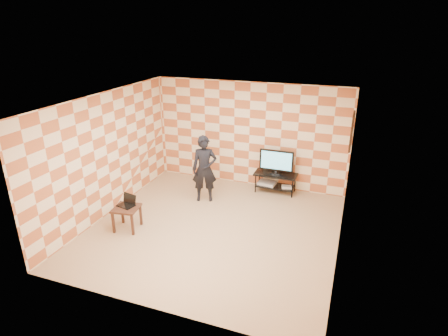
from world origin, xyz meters
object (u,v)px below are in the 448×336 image
at_px(tv, 276,161).
at_px(person, 205,169).
at_px(tv_stand, 275,179).
at_px(side_table, 126,211).

bearing_deg(tv, person, -145.96).
bearing_deg(person, tv_stand, 14.20).
height_order(tv_stand, tv, tv).
distance_m(tv, person, 1.81).
bearing_deg(person, tv, 14.12).
xyz_separation_m(tv_stand, tv, (0.00, -0.00, 0.48)).
relative_size(tv, side_table, 1.49).
bearing_deg(tv_stand, person, -145.88).
height_order(tv_stand, side_table, same).
height_order(tv, side_table, tv).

